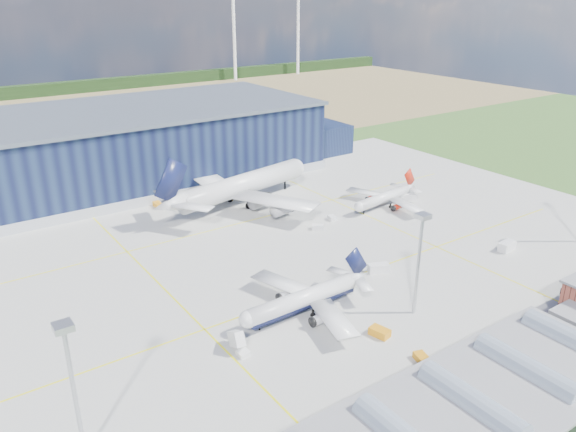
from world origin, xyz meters
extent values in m
plane|color=#335520|center=(0.00, 0.00, 0.00)|extent=(600.00, 600.00, 0.00)
cube|color=gray|center=(0.00, 10.00, 0.03)|extent=(220.00, 160.00, 0.06)
cube|color=yellow|center=(0.00, -10.00, 0.07)|extent=(180.00, 0.40, 0.02)
cube|color=yellow|center=(0.00, 35.00, 0.07)|extent=(180.00, 0.40, 0.02)
cube|color=yellow|center=(-30.00, 10.00, 0.07)|extent=(0.40, 120.00, 0.02)
cube|color=yellow|center=(40.00, 10.00, 0.07)|extent=(0.40, 120.00, 0.02)
cube|color=olive|center=(0.00, 220.00, 0.00)|extent=(600.00, 220.00, 0.01)
cube|color=black|center=(0.00, 300.00, 4.00)|extent=(600.00, 8.00, 8.00)
cylinder|color=white|center=(150.00, 290.00, 35.00)|extent=(2.40, 2.40, 70.00)
cylinder|color=white|center=(210.00, 290.00, 35.00)|extent=(2.40, 2.40, 70.00)
cube|color=black|center=(0.00, 95.00, 12.50)|extent=(120.00, 60.00, 25.00)
cube|color=#9BA0A9|center=(0.00, 95.00, 1.60)|extent=(121.00, 61.00, 3.20)
cube|color=#505A66|center=(0.00, 95.00, 25.50)|extent=(122.00, 62.00, 1.20)
cube|color=black|center=(72.00, 90.00, 6.00)|extent=(24.00, 30.00, 12.00)
cube|color=black|center=(-10.00, -60.00, 3.00)|extent=(65.00, 22.00, 6.00)
cube|color=slate|center=(-10.00, -60.00, 6.20)|extent=(66.00, 23.00, 0.50)
cylinder|color=#818EA0|center=(-10.00, -60.00, 6.40)|extent=(4.40, 18.00, 4.40)
cylinder|color=#818EA0|center=(4.00, -60.00, 6.40)|extent=(4.40, 18.00, 4.40)
cylinder|color=#818EA0|center=(18.00, -60.00, 6.40)|extent=(4.40, 18.00, 4.40)
cylinder|color=#B6B9BE|center=(-60.00, -30.00, 11.00)|extent=(0.70, 0.70, 22.00)
cube|color=#B6B9BE|center=(-60.00, -30.00, 22.50)|extent=(2.60, 2.60, 1.00)
cylinder|color=#B6B9BE|center=(10.00, -30.00, 11.00)|extent=(0.70, 0.70, 22.00)
cube|color=#B6B9BE|center=(10.00, -30.00, 22.50)|extent=(2.60, 2.60, 1.00)
cube|color=orange|center=(-2.10, -32.13, 0.84)|extent=(3.30, 4.47, 1.67)
cube|color=orange|center=(-1.42, -42.65, 0.67)|extent=(2.82, 3.52, 1.33)
cube|color=silver|center=(16.79, -11.81, 1.13)|extent=(5.65, 4.10, 2.26)
cube|color=silver|center=(28.99, 21.24, 0.65)|extent=(2.69, 3.40, 1.30)
cube|color=silver|center=(60.15, 20.12, 1.23)|extent=(5.86, 4.78, 2.45)
cube|color=orange|center=(-9.94, 62.00, 0.78)|extent=(2.26, 3.57, 1.55)
cube|color=silver|center=(20.92, 17.95, 0.72)|extent=(3.96, 3.80, 1.43)
cube|color=silver|center=(53.68, -22.16, 1.26)|extent=(5.50, 3.10, 2.52)
cube|color=silver|center=(-27.97, -19.70, 1.49)|extent=(2.47, 4.87, 2.98)
imported|color=#99999E|center=(17.13, -48.00, 0.54)|extent=(3.47, 2.20, 1.08)
camera|label=1|loc=(-71.98, -100.17, 64.41)|focal=35.00mm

